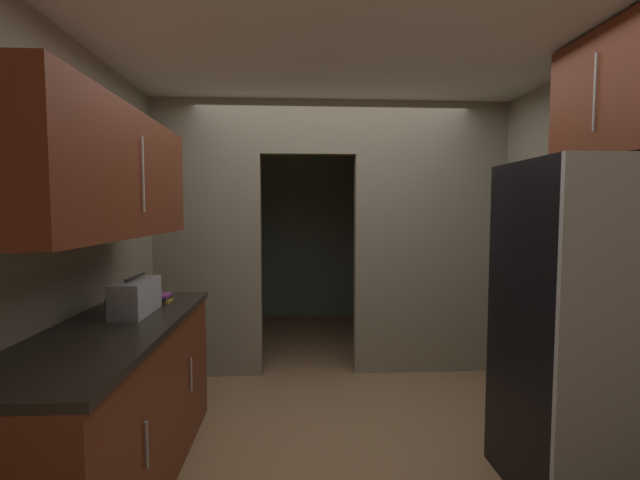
# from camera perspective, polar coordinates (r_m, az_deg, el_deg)

# --- Properties ---
(ground) EXTENTS (20.00, 20.00, 0.00)m
(ground) POSITION_cam_1_polar(r_m,az_deg,el_deg) (3.17, 3.80, -25.40)
(ground) COLOR #93704C
(kitchen_overhead_slab) EXTENTS (3.69, 6.63, 0.06)m
(kitchen_overhead_slab) POSITION_cam_1_polar(r_m,az_deg,el_deg) (3.32, 3.10, 22.17)
(kitchen_overhead_slab) COLOR silver
(kitchen_partition) EXTENTS (3.29, 0.12, 2.56)m
(kitchen_partition) POSITION_cam_1_polar(r_m,az_deg,el_deg) (4.08, 2.46, 1.07)
(kitchen_partition) COLOR gray
(kitchen_partition) RESTS_ON ground
(adjoining_room_shell) EXTENTS (3.29, 2.32, 2.56)m
(adjoining_room_shell) POSITION_cam_1_polar(r_m,az_deg,el_deg) (5.69, 0.19, 1.18)
(adjoining_room_shell) COLOR gray
(adjoining_room_shell) RESTS_ON ground
(kitchen_flank_left) EXTENTS (0.10, 3.81, 2.56)m
(kitchen_flank_left) POSITION_cam_1_polar(r_m,az_deg,el_deg) (2.55, -35.23, -2.87)
(kitchen_flank_left) COLOR gray
(kitchen_flank_left) RESTS_ON ground
(refrigerator) EXTENTS (0.79, 0.74, 1.81)m
(refrigerator) POSITION_cam_1_polar(r_m,az_deg,el_deg) (2.80, 31.90, -10.00)
(refrigerator) COLOR black
(refrigerator) RESTS_ON ground
(lower_cabinet_run) EXTENTS (0.63, 1.91, 0.93)m
(lower_cabinet_run) POSITION_cam_1_polar(r_m,az_deg,el_deg) (2.77, -25.33, -19.50)
(lower_cabinet_run) COLOR maroon
(lower_cabinet_run) RESTS_ON ground
(upper_cabinet_counterside) EXTENTS (0.36, 1.72, 0.67)m
(upper_cabinet_counterside) POSITION_cam_1_polar(r_m,az_deg,el_deg) (2.56, -26.16, 7.82)
(upper_cabinet_counterside) COLOR maroon
(upper_cabinet_fridgeside) EXTENTS (0.36, 0.87, 0.70)m
(upper_cabinet_fridgeside) POSITION_cam_1_polar(r_m,az_deg,el_deg) (3.01, 35.37, 15.52)
(upper_cabinet_fridgeside) COLOR maroon
(boombox) EXTENTS (0.19, 0.42, 0.23)m
(boombox) POSITION_cam_1_polar(r_m,az_deg,el_deg) (2.83, -23.15, -6.91)
(boombox) COLOR #B2B2B7
(boombox) RESTS_ON lower_cabinet_run
(book_stack) EXTENTS (0.13, 0.17, 0.05)m
(book_stack) POSITION_cam_1_polar(r_m,az_deg,el_deg) (3.14, -20.17, -7.20)
(book_stack) COLOR gold
(book_stack) RESTS_ON lower_cabinet_run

